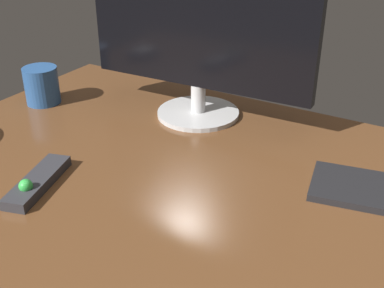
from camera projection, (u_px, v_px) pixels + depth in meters
desk at (221, 188)px, 95.11cm from camera, size 140.00×84.00×2.00cm
monitor at (199, 33)px, 113.08cm from camera, size 56.76×20.41×38.05cm
media_remote at (37, 182)px, 92.95cm from camera, size 9.85×18.67×3.77cm
coffee_mug at (42, 85)px, 127.64cm from camera, size 8.86×8.86×9.69cm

